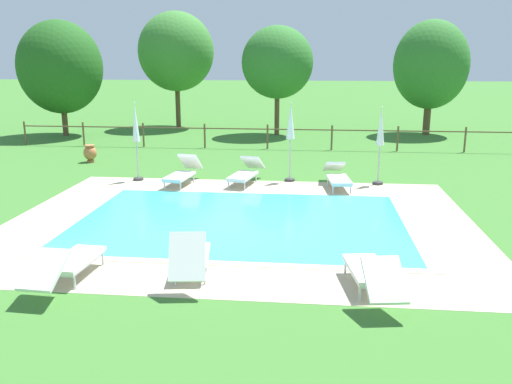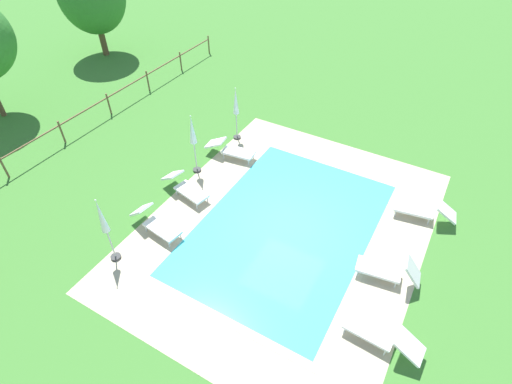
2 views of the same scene
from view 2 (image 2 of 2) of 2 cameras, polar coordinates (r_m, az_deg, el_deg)
ground_plane at (r=13.71m, az=4.30°, el=-4.94°), size 160.00×160.00×0.00m
pool_deck_paving at (r=13.71m, az=4.30°, el=-4.93°), size 11.10×8.73×0.01m
swimming_pool_water at (r=13.71m, az=4.30°, el=-4.92°), size 7.73×5.35×0.01m
pool_coping_rim at (r=13.71m, az=4.30°, el=-4.91°), size 8.21×5.83×0.01m
sun_lounger_north_near_steps at (r=12.62m, az=18.22°, el=-10.45°), size 0.85×1.90×1.01m
sun_lounger_north_mid at (r=11.38m, az=17.20°, el=-18.78°), size 0.72×2.07×0.77m
sun_lounger_north_far at (r=14.86m, az=22.58°, el=-2.35°), size 0.90×2.09×0.81m
sun_lounger_south_near_corner at (r=13.68m, az=-13.96°, el=-4.27°), size 0.87×2.04×0.88m
sun_lounger_south_mid at (r=16.48m, az=-3.47°, el=6.01°), size 0.83×2.12×0.72m
sun_lounger_south_far at (r=14.82m, az=-9.92°, el=0.68°), size 1.01×2.10×0.80m
patio_umbrella_closed_row_mid_west at (r=16.96m, az=-2.87°, el=12.10°), size 0.32×0.32×2.40m
patio_umbrella_closed_row_centre at (r=12.39m, az=-20.84°, el=-3.97°), size 0.32×0.32×2.49m
patio_umbrella_closed_row_mid_east at (r=15.10m, az=-8.96°, el=8.06°), size 0.32×0.32×2.50m
perimeter_fence at (r=19.00m, az=-25.97°, el=8.04°), size 21.88×0.08×1.05m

